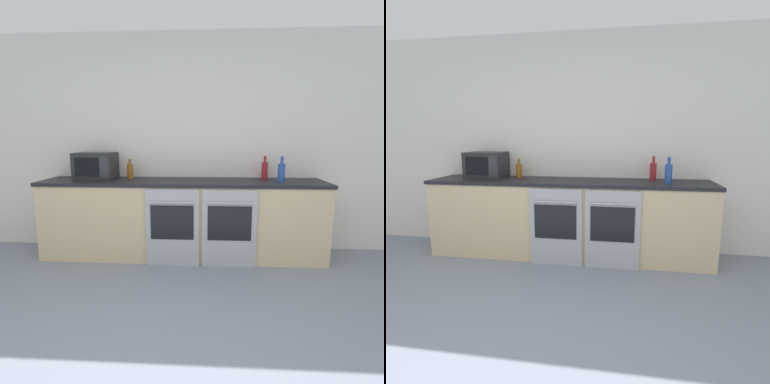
# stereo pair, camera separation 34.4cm
# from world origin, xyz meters

# --- Properties ---
(wall_back) EXTENTS (10.00, 0.06, 2.60)m
(wall_back) POSITION_xyz_m (0.00, 2.52, 1.30)
(wall_back) COLOR silver
(wall_back) RESTS_ON ground_plane
(counter_back) EXTENTS (3.23, 0.62, 0.90)m
(counter_back) POSITION_xyz_m (0.00, 2.19, 0.45)
(counter_back) COLOR #D1B789
(counter_back) RESTS_ON ground_plane
(oven_left) EXTENTS (0.58, 0.06, 0.85)m
(oven_left) POSITION_xyz_m (-0.08, 1.88, 0.43)
(oven_left) COLOR #A8AAAF
(oven_left) RESTS_ON ground_plane
(oven_right) EXTENTS (0.58, 0.06, 0.85)m
(oven_right) POSITION_xyz_m (0.53, 1.88, 0.43)
(oven_right) COLOR #A8AAAF
(oven_right) RESTS_ON ground_plane
(microwave) EXTENTS (0.46, 0.35, 0.31)m
(microwave) POSITION_xyz_m (-1.04, 2.29, 1.06)
(microwave) COLOR #232326
(microwave) RESTS_ON counter_back
(bottle_blue) EXTENTS (0.08, 0.08, 0.28)m
(bottle_blue) POSITION_xyz_m (1.10, 2.12, 1.01)
(bottle_blue) COLOR #234793
(bottle_blue) RESTS_ON counter_back
(bottle_amber) EXTENTS (0.07, 0.07, 0.23)m
(bottle_amber) POSITION_xyz_m (-0.64, 2.32, 0.99)
(bottle_amber) COLOR #8C5114
(bottle_amber) RESTS_ON counter_back
(bottle_red) EXTENTS (0.07, 0.07, 0.27)m
(bottle_red) POSITION_xyz_m (0.96, 2.37, 1.01)
(bottle_red) COLOR maroon
(bottle_red) RESTS_ON counter_back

